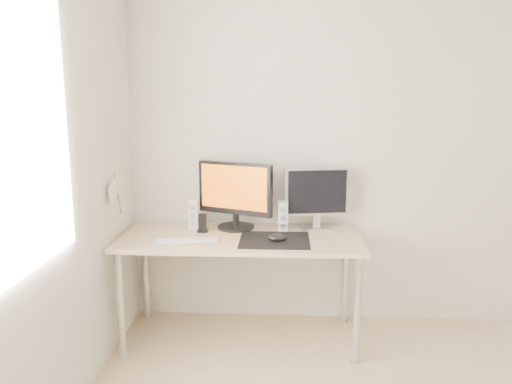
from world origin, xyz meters
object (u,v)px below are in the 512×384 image
object	(u,v)px
speaker_left	(194,214)
main_monitor	(235,193)
mouse	(278,238)
second_monitor	(317,195)
desk	(241,247)
speaker_right	(283,216)
phone_dock	(203,226)
keyboard	(186,241)

from	to	relation	value
speaker_left	main_monitor	bearing A→B (deg)	1.48
mouse	second_monitor	world-z (taller)	second_monitor
second_monitor	speaker_left	world-z (taller)	second_monitor
desk	second_monitor	world-z (taller)	second_monitor
mouse	desk	distance (m)	0.29
main_monitor	speaker_right	distance (m)	0.37
main_monitor	phone_dock	world-z (taller)	main_monitor
speaker_left	speaker_right	xyz separation A→B (m)	(0.63, -0.03, 0.00)
speaker_left	second_monitor	bearing A→B (deg)	2.49
desk	keyboard	distance (m)	0.38
main_monitor	phone_dock	bearing A→B (deg)	-155.00
speaker_left	speaker_right	world-z (taller)	same
speaker_right	keyboard	world-z (taller)	speaker_right
desk	speaker_left	world-z (taller)	speaker_left
mouse	keyboard	world-z (taller)	mouse
second_monitor	phone_dock	bearing A→B (deg)	-170.54
speaker_left	phone_dock	size ratio (longest dim) A/B	1.60
mouse	phone_dock	size ratio (longest dim) A/B	0.95
mouse	desk	size ratio (longest dim) A/B	0.07
second_monitor	main_monitor	bearing A→B (deg)	-176.99
speaker_left	phone_dock	bearing A→B (deg)	-50.37
keyboard	phone_dock	xyz separation A→B (m)	(0.07, 0.24, 0.03)
speaker_left	desk	bearing A→B (deg)	-26.78
phone_dock	desk	bearing A→B (deg)	-16.90
mouse	speaker_right	xyz separation A→B (m)	(0.03, 0.26, 0.08)
main_monitor	keyboard	world-z (taller)	main_monitor
desk	keyboard	size ratio (longest dim) A/B	3.69
desk	speaker_left	size ratio (longest dim) A/B	7.93
speaker_right	speaker_left	bearing A→B (deg)	177.03
mouse	phone_dock	xyz separation A→B (m)	(-0.51, 0.20, 0.01)
mouse	main_monitor	xyz separation A→B (m)	(-0.30, 0.30, 0.23)
main_monitor	speaker_right	bearing A→B (deg)	-6.82
main_monitor	speaker_right	world-z (taller)	main_monitor
second_monitor	speaker_right	xyz separation A→B (m)	(-0.23, -0.07, -0.14)
main_monitor	speaker_left	xyz separation A→B (m)	(-0.29, -0.01, -0.15)
desk	phone_dock	xyz separation A→B (m)	(-0.27, 0.08, 0.12)
main_monitor	speaker_left	bearing A→B (deg)	-178.52
main_monitor	speaker_left	size ratio (longest dim) A/B	2.61
mouse	main_monitor	size ratio (longest dim) A/B	0.23
speaker_left	keyboard	world-z (taller)	speaker_left
desk	phone_dock	distance (m)	0.30
keyboard	speaker_left	bearing A→B (deg)	91.92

